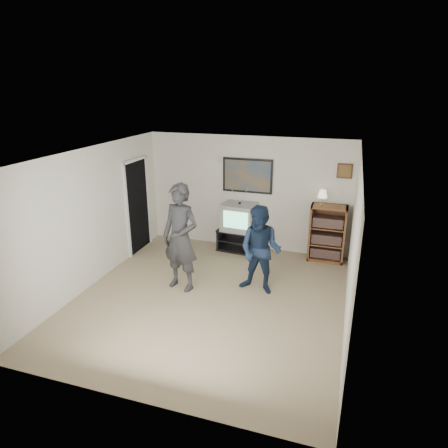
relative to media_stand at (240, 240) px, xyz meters
The scene contains 13 objects.
room_shell 2.14m from the media_stand, 87.84° to the right, with size 4.51×5.00×2.51m.
media_stand is the anchor object (origin of this frame).
crt_television 0.54m from the media_stand, behind, with size 0.70×0.60×0.60m, color #9A9B96, non-canonical shape.
bookshelf 1.89m from the media_stand, ahead, with size 0.72×0.41×1.19m, color #562F19, non-canonical shape.
table_lamp 2.02m from the media_stand, ahead, with size 0.20×0.20×0.32m, color #F9F5BC, non-canonical shape.
person_tall 2.19m from the media_stand, 105.43° to the right, with size 0.71×0.47×1.94m, color #272629.
person_short 1.97m from the media_stand, 64.03° to the right, with size 0.77×0.60×1.59m, color #17263F.
controller_left 2.08m from the media_stand, 106.16° to the right, with size 0.03×0.12×0.03m, color white.
controller_right 1.88m from the media_stand, 61.73° to the right, with size 0.03×0.12×0.03m, color white.
poster 1.43m from the media_stand, 73.80° to the left, with size 1.10×0.03×0.75m, color black.
air_vent 1.79m from the media_stand, 152.43° to the left, with size 0.28×0.02×0.14m, color white.
small_picture 2.65m from the media_stand, ahead, with size 0.30×0.03×0.30m, color #341810.
doorway 2.38m from the media_stand, 163.77° to the right, with size 0.03×0.85×2.00m, color black.
Camera 1 is at (2.10, -5.74, 3.54)m, focal length 32.00 mm.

